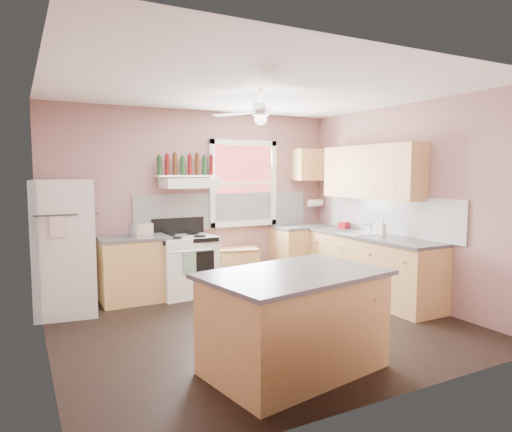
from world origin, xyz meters
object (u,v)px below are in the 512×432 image
toaster (141,230)px  stove (185,266)px  refrigerator (65,248)px  cart (238,267)px  island (294,323)px

toaster → stove: 0.84m
refrigerator → stove: bearing=13.0°
refrigerator → cart: 2.56m
refrigerator → island: 3.20m
refrigerator → cart: bearing=12.9°
toaster → cart: toaster is taller
toaster → island: bearing=-100.8°
refrigerator → toaster: bearing=13.5°
toaster → stove: (0.63, 0.05, -0.56)m
cart → island: bearing=-93.5°
toaster → cart: bearing=-19.1°
island → refrigerator: bearing=111.2°
refrigerator → toaster: size_ratio=6.01×
toaster → island: 2.95m
stove → island: (0.03, -2.87, 0.00)m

